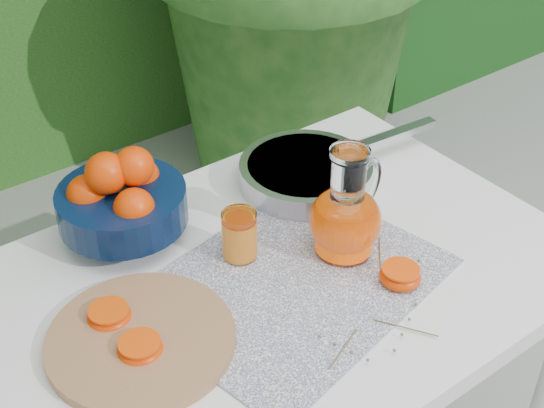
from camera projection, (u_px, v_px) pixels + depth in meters
white_table at (279, 306)px, 1.34m from camera, size 1.00×0.70×0.75m
placemat at (293, 282)px, 1.27m from camera, size 0.54×0.46×0.00m
cutting_board at (141, 340)px, 1.15m from camera, size 0.32×0.32×0.02m
fruit_bowl at (121, 198)px, 1.32m from camera, size 0.24×0.24×0.18m
juice_pitcher at (346, 217)px, 1.29m from camera, size 0.19×0.16×0.21m
juice_tumbler at (240, 236)px, 1.29m from camera, size 0.07×0.07×0.09m
saute_pan at (307, 172)px, 1.49m from camera, size 0.47×0.28×0.05m
orange_halves at (222, 313)px, 1.19m from camera, size 0.51×0.28×0.03m
thyme_sprigs at (377, 307)px, 1.21m from camera, size 0.29×0.24×0.01m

